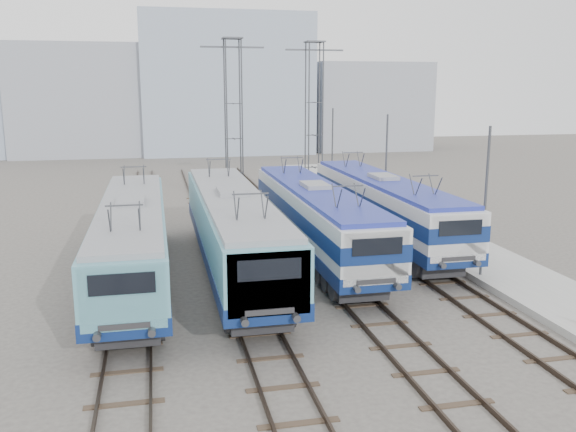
# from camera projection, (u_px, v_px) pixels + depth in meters

# --- Properties ---
(ground) EXTENTS (160.00, 160.00, 0.00)m
(ground) POSITION_uv_depth(u_px,v_px,m) (308.00, 310.00, 24.03)
(ground) COLOR #514C47
(platform) EXTENTS (4.00, 70.00, 0.30)m
(platform) POSITION_uv_depth(u_px,v_px,m) (451.00, 243.00, 33.77)
(platform) COLOR #9E9E99
(platform) RESTS_ON ground
(locomotive_far_left) EXTENTS (2.85, 18.02, 3.39)m
(locomotive_far_left) POSITION_uv_depth(u_px,v_px,m) (132.00, 236.00, 26.70)
(locomotive_far_left) COLOR navy
(locomotive_far_left) RESTS_ON ground
(locomotive_center_left) EXTENTS (2.98, 18.82, 3.54)m
(locomotive_center_left) POSITION_uv_depth(u_px,v_px,m) (233.00, 226.00, 28.10)
(locomotive_center_left) COLOR navy
(locomotive_center_left) RESTS_ON ground
(locomotive_center_right) EXTENTS (2.85, 17.99, 3.38)m
(locomotive_center_right) POSITION_uv_depth(u_px,v_px,m) (316.00, 214.00, 31.00)
(locomotive_center_right) COLOR navy
(locomotive_center_right) RESTS_ON ground
(locomotive_far_right) EXTENTS (2.84, 17.95, 3.37)m
(locomotive_far_right) POSITION_uv_depth(u_px,v_px,m) (384.00, 203.00, 34.01)
(locomotive_far_right) COLOR navy
(locomotive_far_right) RESTS_ON ground
(catenary_tower_west) EXTENTS (4.50, 1.20, 12.00)m
(catenary_tower_west) POSITION_uv_depth(u_px,v_px,m) (234.00, 116.00, 43.68)
(catenary_tower_west) COLOR #3F4247
(catenary_tower_west) RESTS_ON ground
(catenary_tower_east) EXTENTS (4.50, 1.20, 12.00)m
(catenary_tower_east) POSITION_uv_depth(u_px,v_px,m) (314.00, 114.00, 46.95)
(catenary_tower_east) COLOR #3F4247
(catenary_tower_east) RESTS_ON ground
(mast_front) EXTENTS (0.12, 0.12, 7.00)m
(mast_front) POSITION_uv_depth(u_px,v_px,m) (485.00, 205.00, 27.01)
(mast_front) COLOR #3F4247
(mast_front) RESTS_ON ground
(mast_mid) EXTENTS (0.12, 0.12, 7.00)m
(mast_mid) POSITION_uv_depth(u_px,v_px,m) (386.00, 170.00, 38.48)
(mast_mid) COLOR #3F4247
(mast_mid) RESTS_ON ground
(mast_rear) EXTENTS (0.12, 0.12, 7.00)m
(mast_rear) POSITION_uv_depth(u_px,v_px,m) (332.00, 151.00, 49.95)
(mast_rear) COLOR #3F4247
(mast_rear) RESTS_ON ground
(building_west) EXTENTS (18.00, 12.00, 14.00)m
(building_west) POSITION_uv_depth(u_px,v_px,m) (87.00, 100.00, 78.93)
(building_west) COLOR #8E949F
(building_west) RESTS_ON ground
(building_center) EXTENTS (22.00, 14.00, 18.00)m
(building_center) POSITION_uv_depth(u_px,v_px,m) (225.00, 85.00, 82.27)
(building_center) COLOR #91A0B5
(building_center) RESTS_ON ground
(building_east) EXTENTS (16.00, 12.00, 12.00)m
(building_east) POSITION_uv_depth(u_px,v_px,m) (365.00, 106.00, 87.06)
(building_east) COLOR #8E949F
(building_east) RESTS_ON ground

